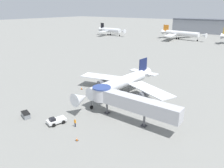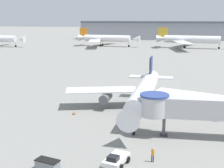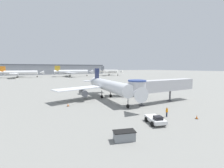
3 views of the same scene
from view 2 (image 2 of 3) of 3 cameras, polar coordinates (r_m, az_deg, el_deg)
The scene contains 10 objects.
ground_plane at distance 53.82m, azimuth 5.31°, elevation -5.75°, with size 800.00×800.00×0.00m, color gray.
main_airplane at distance 54.41m, azimuth 5.88°, elevation -1.57°, with size 29.98×28.82×8.53m.
jet_bridge at distance 44.72m, azimuth 16.36°, elevation -4.19°, with size 20.30×4.10×6.02m.
pushback_tug_white at distance 36.57m, azimuth 0.72°, elevation -13.64°, with size 3.05×4.25×1.44m.
service_container_gray at distance 36.32m, azimuth -11.71°, elevation -14.26°, with size 2.98×2.09×1.18m.
traffic_cone_port_wing at distance 54.48m, azimuth -7.01°, elevation -5.14°, with size 0.49×0.49×0.80m.
ground_crew_marshaller at distance 37.40m, azimuth 7.45°, elevation -12.54°, with size 0.34×0.23×1.78m.
background_jet_orange_tail at distance 172.81m, azimuth -1.19°, elevation 8.35°, with size 35.16×37.99×9.92m.
background_jet_gold_tail at distance 167.09m, azimuth 14.07°, elevation 7.93°, with size 38.09×42.20×10.55m.
terminal_building at distance 226.53m, azimuth 10.99°, elevation 9.61°, with size 128.04×18.41×12.73m.
Camera 2 is at (2.49, -51.08, 16.77)m, focal length 50.00 mm.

